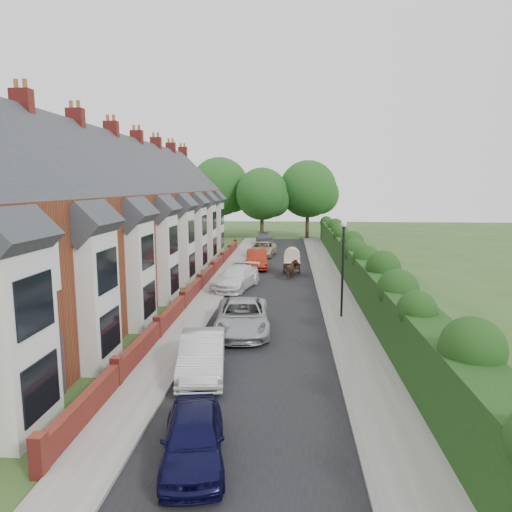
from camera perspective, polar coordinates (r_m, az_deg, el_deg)
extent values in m
plane|color=#2D4C1E|center=(20.88, 2.35, -10.74)|extent=(140.00, 140.00, 0.00)
cube|color=black|center=(31.47, 2.10, -4.00)|extent=(6.00, 58.00, 0.02)
cube|color=gray|center=(31.58, 9.57, -3.98)|extent=(2.20, 58.00, 0.12)
cube|color=gray|center=(31.83, -4.86, -3.79)|extent=(1.70, 58.00, 0.12)
cube|color=gray|center=(31.50, 7.66, -3.96)|extent=(0.18, 58.00, 0.13)
cube|color=gray|center=(31.71, -3.43, -3.81)|extent=(0.18, 58.00, 0.13)
cube|color=black|center=(31.57, 12.88, -1.88)|extent=(1.50, 58.00, 2.50)
cube|color=brown|center=(32.07, -17.04, 1.74)|extent=(8.00, 40.00, 6.50)
cube|color=#2A2D32|center=(31.86, -17.31, 7.55)|extent=(8.00, 40.20, 8.00)
cube|color=silver|center=(14.34, -26.88, -9.97)|extent=(0.70, 2.40, 5.20)
cube|color=black|center=(14.57, -25.25, -14.60)|extent=(0.06, 1.80, 1.60)
cube|color=black|center=(13.83, -25.90, -5.40)|extent=(0.06, 1.80, 1.60)
cube|color=#2A2D32|center=(13.80, -28.27, 2.01)|extent=(1.70, 2.60, 1.70)
cube|color=#3F2D2D|center=(16.71, -23.66, -12.76)|extent=(0.08, 0.90, 2.10)
cube|color=silver|center=(15.74, -24.54, -1.44)|extent=(0.12, 1.20, 1.60)
cube|color=silver|center=(18.61, -18.95, -5.30)|extent=(0.70, 2.40, 5.20)
cube|color=black|center=(18.79, -17.72, -8.91)|extent=(0.06, 1.80, 1.60)
cube|color=black|center=(18.22, -18.07, -1.69)|extent=(0.06, 1.80, 1.60)
cube|color=#2A2D32|center=(18.20, -19.86, 3.93)|extent=(1.70, 2.60, 1.70)
cube|color=#3F2D2D|center=(21.00, -17.27, -8.01)|extent=(0.08, 0.90, 2.10)
cube|color=silver|center=(20.21, -17.78, 1.04)|extent=(0.12, 1.20, 1.60)
cube|color=silver|center=(23.17, -14.13, -2.36)|extent=(0.70, 2.40, 5.20)
cube|color=black|center=(23.32, -13.15, -5.28)|extent=(0.06, 1.80, 1.60)
cube|color=black|center=(22.86, -13.36, 0.57)|extent=(0.06, 1.80, 1.60)
cube|color=#2A2D32|center=(22.84, -14.77, 5.05)|extent=(1.70, 2.60, 1.70)
cube|color=#3F2D2D|center=(25.54, -13.19, -4.86)|extent=(0.08, 0.90, 2.10)
cube|color=silver|center=(24.88, -13.50, 2.61)|extent=(0.12, 1.20, 1.60)
cube|color=silver|center=(27.89, -10.93, -0.39)|extent=(0.70, 2.40, 5.20)
cube|color=black|center=(28.01, -10.12, -2.83)|extent=(0.06, 1.80, 1.60)
cube|color=black|center=(27.63, -10.26, 2.05)|extent=(0.06, 1.80, 1.60)
cube|color=#2A2D32|center=(27.61, -11.41, 5.77)|extent=(1.70, 2.60, 1.70)
cube|color=#3F2D2D|center=(30.24, -10.38, -2.65)|extent=(0.08, 0.90, 2.10)
cube|color=silver|center=(29.66, -10.59, 3.67)|extent=(0.12, 1.20, 1.60)
cube|color=silver|center=(32.68, -8.66, 1.00)|extent=(0.70, 2.40, 5.20)
cube|color=black|center=(32.79, -7.98, -1.08)|extent=(0.06, 1.80, 1.60)
cube|color=black|center=(32.46, -8.07, 3.10)|extent=(0.06, 1.80, 1.60)
cube|color=#2A2D32|center=(32.45, -9.04, 6.26)|extent=(1.70, 2.60, 1.70)
cube|color=#3F2D2D|center=(35.01, -8.33, -1.04)|extent=(0.08, 0.90, 2.10)
cube|color=silver|center=(34.50, -8.48, 4.42)|extent=(0.12, 1.20, 1.60)
cube|color=silver|center=(37.54, -6.97, 2.04)|extent=(0.70, 2.40, 5.20)
cube|color=black|center=(37.63, -6.38, 0.22)|extent=(0.06, 1.80, 1.60)
cube|color=black|center=(37.34, -6.45, 3.87)|extent=(0.06, 1.80, 1.60)
cube|color=#2A2D32|center=(37.33, -7.28, 6.62)|extent=(1.70, 2.60, 1.70)
cube|color=#3F2D2D|center=(39.84, -6.79, 0.18)|extent=(0.08, 0.90, 2.10)
cube|color=silver|center=(39.38, -6.89, 4.99)|extent=(0.12, 1.20, 1.60)
cube|color=silver|center=(42.42, -5.67, 2.84)|extent=(0.70, 2.40, 5.20)
cube|color=black|center=(42.50, -5.15, 1.23)|extent=(0.06, 1.80, 1.60)
cube|color=black|center=(42.25, -5.20, 4.45)|extent=(0.06, 1.80, 1.60)
cube|color=#2A2D32|center=(42.24, -5.93, 6.89)|extent=(1.70, 2.60, 1.70)
cube|color=#3F2D2D|center=(44.71, -5.57, 1.14)|extent=(0.08, 0.90, 2.10)
cube|color=silver|center=(44.29, -5.65, 5.42)|extent=(0.12, 1.20, 1.60)
cube|color=silver|center=(47.33, -4.64, 3.47)|extent=(0.70, 2.40, 5.20)
cube|color=black|center=(47.40, -4.18, 2.02)|extent=(0.06, 1.80, 1.60)
cube|color=black|center=(47.18, -4.21, 4.92)|extent=(0.06, 1.80, 1.60)
cube|color=#2A2D32|center=(47.17, -4.86, 7.10)|extent=(1.70, 2.60, 1.70)
cube|color=#3F2D2D|center=(49.61, -4.60, 1.91)|extent=(0.08, 0.90, 2.10)
cube|color=silver|center=(49.22, -4.65, 5.77)|extent=(0.12, 1.20, 1.60)
cube|color=maroon|center=(23.07, -27.19, 16.14)|extent=(0.90, 0.50, 1.60)
cylinder|color=brown|center=(23.33, -27.81, 18.37)|extent=(0.20, 0.20, 0.50)
cylinder|color=brown|center=(23.13, -26.92, 18.53)|extent=(0.20, 0.20, 0.50)
cube|color=maroon|center=(27.46, -21.61, 15.15)|extent=(0.90, 0.50, 1.60)
cylinder|color=brown|center=(27.68, -22.12, 17.06)|extent=(0.20, 0.20, 0.50)
cylinder|color=brown|center=(27.51, -21.34, 17.15)|extent=(0.20, 0.20, 0.50)
cube|color=maroon|center=(32.03, -17.63, 14.35)|extent=(0.90, 0.50, 1.60)
cylinder|color=brown|center=(32.21, -18.05, 16.00)|extent=(0.20, 0.20, 0.50)
cylinder|color=brown|center=(32.07, -17.36, 16.07)|extent=(0.20, 0.20, 0.50)
cube|color=maroon|center=(36.71, -14.67, 13.72)|extent=(0.90, 0.50, 1.60)
cylinder|color=brown|center=(36.87, -15.03, 15.17)|extent=(0.20, 0.20, 0.50)
cylinder|color=brown|center=(36.74, -14.42, 15.21)|extent=(0.20, 0.20, 0.50)
cube|color=maroon|center=(41.46, -12.39, 13.20)|extent=(0.90, 0.50, 1.60)
cylinder|color=brown|center=(41.60, -12.71, 14.49)|extent=(0.20, 0.20, 0.50)
cylinder|color=brown|center=(41.49, -12.16, 14.52)|extent=(0.20, 0.20, 0.50)
cube|color=maroon|center=(46.27, -10.60, 12.78)|extent=(0.90, 0.50, 1.60)
cylinder|color=brown|center=(46.40, -10.88, 13.93)|extent=(0.20, 0.20, 0.50)
cylinder|color=brown|center=(46.30, -10.38, 13.96)|extent=(0.20, 0.20, 0.50)
cube|color=maroon|center=(51.11, -9.14, 12.42)|extent=(0.90, 0.50, 1.60)
cylinder|color=brown|center=(51.23, -9.39, 13.47)|extent=(0.20, 0.20, 0.50)
cylinder|color=brown|center=(51.14, -8.95, 13.49)|extent=(0.20, 0.20, 0.50)
cube|color=maroon|center=(15.04, -20.59, -17.53)|extent=(0.30, 4.70, 0.90)
cube|color=maroon|center=(19.31, -14.30, -11.25)|extent=(0.30, 4.70, 0.90)
cube|color=maroon|center=(23.86, -10.49, -7.23)|extent=(0.30, 4.70, 0.90)
cube|color=maroon|center=(28.57, -7.96, -4.50)|extent=(0.30, 4.70, 0.90)
cube|color=maroon|center=(33.36, -6.16, -2.53)|extent=(0.30, 4.70, 0.90)
cube|color=maroon|center=(38.20, -4.82, -1.07)|extent=(0.30, 4.70, 0.90)
cube|color=maroon|center=(43.08, -3.79, 0.07)|extent=(0.30, 4.70, 0.90)
cube|color=maroon|center=(47.99, -2.96, 0.97)|extent=(0.30, 4.70, 0.90)
cube|color=maroon|center=(13.05, -25.53, -21.65)|extent=(0.35, 0.35, 1.10)
cube|color=maroon|center=(17.09, -17.03, -13.71)|extent=(0.35, 0.35, 1.10)
cube|color=maroon|center=(21.53, -12.19, -8.78)|extent=(0.35, 0.35, 1.10)
cube|color=maroon|center=(26.18, -9.11, -5.53)|extent=(0.35, 0.35, 1.10)
cube|color=maroon|center=(30.93, -7.00, -3.26)|extent=(0.35, 0.35, 1.10)
cube|color=maroon|center=(35.76, -5.45, -1.59)|extent=(0.35, 0.35, 1.10)
cube|color=maroon|center=(40.62, -4.28, -0.33)|extent=(0.35, 0.35, 1.10)
cube|color=maroon|center=(45.52, -3.35, 0.67)|extent=(0.35, 0.35, 1.10)
cube|color=maroon|center=(50.43, -2.61, 1.47)|extent=(0.35, 0.35, 1.10)
cylinder|color=black|center=(24.27, 10.76, -2.23)|extent=(0.12, 0.12, 4.80)
cylinder|color=black|center=(23.93, 10.92, 3.54)|extent=(0.20, 0.20, 0.10)
sphere|color=silver|center=(23.91, 10.93, 3.89)|extent=(0.32, 0.32, 0.32)
cylinder|color=#332316|center=(59.95, 0.75, 4.40)|extent=(0.50, 0.50, 4.75)
sphere|color=#164317|center=(59.79, 0.75, 7.76)|extent=(6.80, 6.80, 6.80)
sphere|color=#164317|center=(60.03, 2.08, 7.13)|extent=(4.76, 4.76, 4.76)
cylinder|color=#332316|center=(61.87, 6.43, 4.72)|extent=(0.50, 0.50, 5.25)
sphere|color=#164317|center=(61.72, 6.50, 8.32)|extent=(7.60, 7.60, 7.60)
sphere|color=#164317|center=(62.10, 7.89, 7.61)|extent=(5.32, 5.32, 5.32)
cylinder|color=#332316|center=(63.54, -4.52, 4.96)|extent=(0.50, 0.50, 5.50)
sphere|color=#164317|center=(63.40, -4.56, 8.64)|extent=(8.00, 8.00, 8.00)
sphere|color=#164317|center=(63.48, -3.07, 7.96)|extent=(5.60, 5.60, 5.60)
imported|color=black|center=(12.56, -7.84, -21.53)|extent=(2.17, 4.06, 1.31)
imported|color=#BCBCC1|center=(17.48, -6.73, -12.11)|extent=(2.19, 4.77, 1.52)
imported|color=#A4A6AB|center=(22.08, -1.71, -7.57)|extent=(2.95, 5.63, 1.51)
imported|color=white|center=(31.11, -2.53, -2.72)|extent=(3.37, 5.67, 1.54)
imported|color=black|center=(33.78, -2.00, -2.02)|extent=(2.20, 3.98, 1.28)
imported|color=maroon|center=(38.72, 0.10, -0.39)|extent=(2.06, 4.92, 1.58)
imported|color=#BFAE8A|center=(45.42, 0.77, 0.88)|extent=(2.92, 5.37, 1.43)
imported|color=#515257|center=(53.11, 1.13, 2.06)|extent=(2.57, 5.27, 1.48)
imported|color=#522D1E|center=(34.38, 4.52, -1.73)|extent=(1.15, 1.82, 1.42)
cube|color=black|center=(36.13, 4.50, -1.03)|extent=(1.17, 1.94, 0.49)
cylinder|color=beige|center=(36.02, 4.52, 0.04)|extent=(1.26, 1.22, 1.26)
cube|color=beige|center=(36.09, 4.51, -0.65)|extent=(1.28, 1.99, 0.04)
cylinder|color=black|center=(36.77, 3.51, -1.46)|extent=(0.08, 0.88, 0.88)
cylinder|color=black|center=(36.78, 5.48, -1.48)|extent=(0.08, 0.88, 0.88)
cylinder|color=black|center=(35.07, 3.96, -1.24)|extent=(0.06, 1.75, 0.06)
cylinder|color=black|center=(35.07, 5.07, -1.25)|extent=(0.06, 1.75, 0.06)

